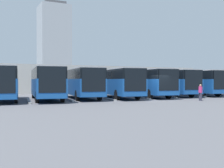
# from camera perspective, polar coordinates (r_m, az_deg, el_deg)

# --- Properties ---
(ground_plane) EXTENTS (600.00, 600.00, 0.00)m
(ground_plane) POSITION_cam_1_polar(r_m,az_deg,el_deg) (28.41, 8.96, -3.27)
(ground_plane) COLOR #5B5B60
(bus_0) EXTENTS (3.86, 11.16, 3.26)m
(bus_0) POSITION_cam_1_polar(r_m,az_deg,el_deg) (41.48, 20.53, 0.46)
(bus_0) COLOR #19519E
(bus_0) RESTS_ON ground_plane
(curb_divider_0) EXTENTS (0.98, 5.94, 0.15)m
(curb_divider_0) POSITION_cam_1_polar(r_m,az_deg,el_deg) (38.99, 20.21, -2.12)
(curb_divider_0) COLOR #B2B2AD
(curb_divider_0) RESTS_ON ground_plane
(bus_1) EXTENTS (3.86, 11.16, 3.26)m
(bus_1) POSITION_cam_1_polar(r_m,az_deg,el_deg) (38.88, 16.29, 0.46)
(bus_1) COLOR #19519E
(bus_1) RESTS_ON ground_plane
(curb_divider_1) EXTENTS (0.98, 5.94, 0.15)m
(curb_divider_1) POSITION_cam_1_polar(r_m,az_deg,el_deg) (36.41, 15.66, -2.30)
(curb_divider_1) COLOR #B2B2AD
(curb_divider_1) RESTS_ON ground_plane
(bus_2) EXTENTS (3.86, 11.16, 3.26)m
(bus_2) POSITION_cam_1_polar(r_m,az_deg,el_deg) (36.55, 11.44, 0.46)
(bus_2) COLOR #19519E
(bus_2) RESTS_ON ground_plane
(curb_divider_2) EXTENTS (0.98, 5.94, 0.15)m
(curb_divider_2) POSITION_cam_1_polar(r_m,az_deg,el_deg) (34.13, 10.40, -2.48)
(curb_divider_2) COLOR #B2B2AD
(curb_divider_2) RESTS_ON ground_plane
(bus_3) EXTENTS (3.86, 11.16, 3.26)m
(bus_3) POSITION_cam_1_polar(r_m,az_deg,el_deg) (33.64, 6.89, 0.45)
(bus_3) COLOR #19519E
(bus_3) RESTS_ON ground_plane
(curb_divider_3) EXTENTS (0.98, 5.94, 0.15)m
(curb_divider_3) POSITION_cam_1_polar(r_m,az_deg,el_deg) (31.29, 5.41, -2.76)
(curb_divider_3) COLOR #B2B2AD
(curb_divider_3) RESTS_ON ground_plane
(bus_4) EXTENTS (3.86, 11.16, 3.26)m
(bus_4) POSITION_cam_1_polar(r_m,az_deg,el_deg) (31.62, 0.92, 0.44)
(bus_4) COLOR #19519E
(bus_4) RESTS_ON ground_plane
(curb_divider_4) EXTENTS (0.98, 5.94, 0.15)m
(curb_divider_4) POSITION_cam_1_polar(r_m,az_deg,el_deg) (29.38, -1.13, -2.98)
(curb_divider_4) COLOR #B2B2AD
(curb_divider_4) RESTS_ON ground_plane
(bus_5) EXTENTS (3.86, 11.16, 3.26)m
(bus_5) POSITION_cam_1_polar(r_m,az_deg,el_deg) (30.74, -6.26, 0.43)
(bus_5) COLOR #19519E
(bus_5) RESTS_ON ground_plane
(curb_divider_5) EXTENTS (0.98, 5.94, 0.15)m
(curb_divider_5) POSITION_cam_1_polar(r_m,az_deg,el_deg) (28.66, -8.93, -3.08)
(curb_divider_5) COLOR #B2B2AD
(curb_divider_5) RESTS_ON ground_plane
(bus_6) EXTENTS (3.86, 11.16, 3.26)m
(bus_6) POSITION_cam_1_polar(r_m,az_deg,el_deg) (28.96, -13.18, 0.40)
(bus_6) COLOR #19519E
(bus_6) RESTS_ON ground_plane
(curb_divider_6) EXTENTS (0.98, 5.94, 0.15)m
(curb_divider_6) POSITION_cam_1_polar(r_m,az_deg,el_deg) (27.08, -16.53, -3.32)
(curb_divider_6) COLOR #B2B2AD
(curb_divider_6) RESTS_ON ground_plane
(bus_7) EXTENTS (3.86, 11.16, 3.26)m
(bus_7) POSITION_cam_1_polar(r_m,az_deg,el_deg) (28.94, -21.07, 0.37)
(bus_7) COLOR #19519E
(bus_7) RESTS_ON ground_plane
(pedestrian) EXTENTS (0.40, 0.40, 1.60)m
(pedestrian) POSITION_cam_1_polar(r_m,az_deg,el_deg) (28.62, 17.52, -1.53)
(pedestrian) COLOR #38384C
(pedestrian) RESTS_ON ground_plane
(station_building) EXTENTS (41.06, 11.17, 4.35)m
(station_building) POSITION_cam_1_polar(r_m,az_deg,el_deg) (48.17, -6.01, 0.99)
(station_building) COLOR beige
(station_building) RESTS_ON ground_plane
(office_tower) EXTENTS (20.23, 20.23, 56.57)m
(office_tower) POSITION_cam_1_polar(r_m,az_deg,el_deg) (202.84, -11.71, 7.96)
(office_tower) COLOR #ADB2B7
(office_tower) RESTS_ON ground_plane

